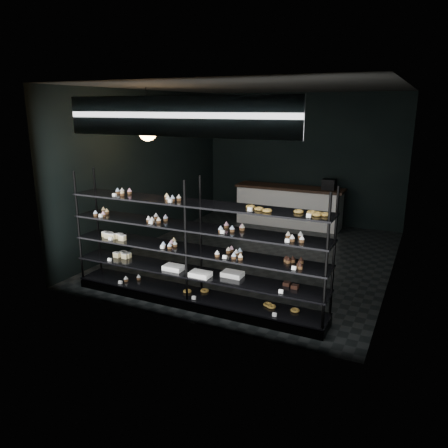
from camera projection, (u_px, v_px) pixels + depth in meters
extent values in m
cube|color=black|center=(257.00, 255.00, 8.67)|extent=(5.00, 6.00, 0.01)
cube|color=black|center=(260.00, 88.00, 7.84)|extent=(5.00, 6.00, 0.01)
cube|color=black|center=(302.00, 159.00, 10.87)|extent=(5.00, 0.01, 3.20)
cube|color=black|center=(174.00, 208.00, 5.65)|extent=(5.00, 0.01, 3.20)
cube|color=black|center=(149.00, 168.00, 9.30)|extent=(0.01, 6.00, 3.20)
cube|color=black|center=(400.00, 186.00, 7.21)|extent=(0.01, 6.00, 3.20)
cube|color=black|center=(195.00, 300.00, 6.54)|extent=(4.00, 0.50, 0.12)
cylinder|color=black|center=(79.00, 229.00, 6.93)|extent=(0.04, 0.04, 1.85)
cylinder|color=black|center=(98.00, 223.00, 7.32)|extent=(0.04, 0.04, 1.85)
cylinder|color=black|center=(186.00, 245.00, 6.11)|extent=(0.04, 0.04, 1.85)
cylinder|color=black|center=(201.00, 237.00, 6.49)|extent=(0.04, 0.04, 1.85)
cylinder|color=black|center=(326.00, 267.00, 5.29)|extent=(0.04, 0.04, 1.85)
cylinder|color=black|center=(334.00, 256.00, 5.67)|extent=(0.04, 0.04, 1.85)
cube|color=black|center=(195.00, 295.00, 6.52)|extent=(4.00, 0.50, 0.03)
cube|color=black|center=(194.00, 273.00, 6.43)|extent=(4.00, 0.50, 0.02)
cube|color=black|center=(194.00, 250.00, 6.34)|extent=(4.00, 0.50, 0.02)
cube|color=black|center=(193.00, 227.00, 6.25)|extent=(4.00, 0.50, 0.02)
cube|color=black|center=(193.00, 203.00, 6.16)|extent=(4.00, 0.50, 0.02)
cube|color=white|center=(112.00, 195.00, 6.53)|extent=(0.06, 0.04, 0.06)
cube|color=white|center=(167.00, 201.00, 6.12)|extent=(0.06, 0.04, 0.06)
cube|color=white|center=(253.00, 210.00, 5.58)|extent=(0.05, 0.04, 0.06)
cube|color=white|center=(307.00, 216.00, 5.28)|extent=(0.06, 0.04, 0.06)
cube|color=white|center=(99.00, 216.00, 6.73)|extent=(0.06, 0.04, 0.06)
cube|color=white|center=(152.00, 223.00, 6.32)|extent=(0.05, 0.04, 0.06)
cube|color=white|center=(224.00, 232.00, 5.84)|extent=(0.05, 0.04, 0.06)
cube|color=white|center=(287.00, 241.00, 5.47)|extent=(0.06, 0.04, 0.06)
cube|color=white|center=(109.00, 239.00, 6.76)|extent=(0.06, 0.04, 0.06)
cube|color=white|center=(165.00, 248.00, 6.33)|extent=(0.06, 0.04, 0.06)
cube|color=white|center=(227.00, 258.00, 5.91)|extent=(0.05, 0.04, 0.06)
cube|color=white|center=(290.00, 268.00, 5.54)|extent=(0.06, 0.04, 0.06)
cube|color=white|center=(107.00, 259.00, 6.87)|extent=(0.06, 0.04, 0.06)
cube|color=white|center=(278.00, 291.00, 5.69)|extent=(0.06, 0.04, 0.06)
cube|color=white|center=(121.00, 283.00, 6.86)|extent=(0.06, 0.04, 0.06)
cube|color=white|center=(192.00, 297.00, 6.33)|extent=(0.05, 0.04, 0.06)
cube|color=white|center=(274.00, 315.00, 5.80)|extent=(0.06, 0.04, 0.06)
cube|color=#0B1C39|center=(175.00, 116.00, 5.42)|extent=(3.20, 0.04, 0.45)
cube|color=white|center=(174.00, 116.00, 5.40)|extent=(3.30, 0.02, 0.50)
cylinder|color=black|center=(146.00, 105.00, 7.38)|extent=(0.01, 0.01, 0.57)
sphere|color=#F9A557|center=(148.00, 132.00, 7.50)|extent=(0.32, 0.32, 0.32)
cube|color=silver|center=(289.00, 207.00, 10.79)|extent=(2.55, 0.60, 0.92)
cube|color=black|center=(289.00, 188.00, 10.67)|extent=(2.65, 0.65, 0.06)
cube|color=black|center=(329.00, 184.00, 10.22)|extent=(0.30, 0.30, 0.25)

